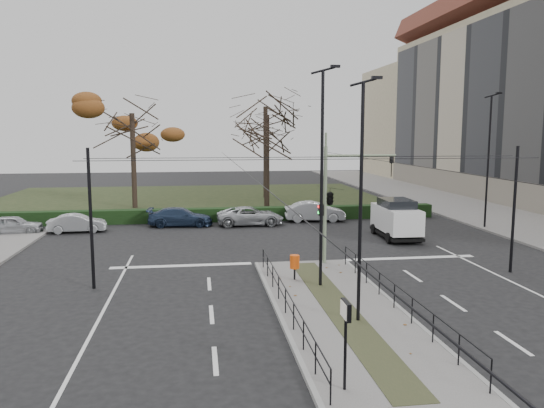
{
  "coord_description": "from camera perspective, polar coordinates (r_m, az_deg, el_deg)",
  "views": [
    {
      "loc": [
        -5.09,
        -20.82,
        6.62
      ],
      "look_at": [
        -1.33,
        6.08,
        2.94
      ],
      "focal_mm": 35.0,
      "sensor_mm": 36.0,
      "label": 1
    }
  ],
  "objects": [
    {
      "name": "parked_car_first",
      "position": [
        38.56,
        -26.09,
        -2.03
      ],
      "size": [
        3.81,
        1.84,
        1.25
      ],
      "primitive_type": "imported",
      "rotation": [
        0.0,
        0.0,
        1.67
      ],
      "color": "#9FA2A7",
      "rests_on": "ground"
    },
    {
      "name": "parked_car_second",
      "position": [
        37.64,
        -20.22,
        -1.95
      ],
      "size": [
        3.81,
        1.55,
        1.23
      ],
      "primitive_type": "imported",
      "rotation": [
        0.0,
        0.0,
        1.64
      ],
      "color": "#9FA2A7",
      "rests_on": "ground"
    },
    {
      "name": "median_island",
      "position": [
        20.11,
        7.3,
        -11.37
      ],
      "size": [
        4.4,
        15.0,
        0.14
      ],
      "primitive_type": "cube",
      "color": "#605D5B",
      "rests_on": "ground"
    },
    {
      "name": "parked_car_third",
      "position": [
        38.21,
        -9.84,
        -1.38
      ],
      "size": [
        4.67,
        2.16,
        1.32
      ],
      "primitive_type": "imported",
      "rotation": [
        0.0,
        0.0,
        1.5
      ],
      "color": "#1E2D47",
      "rests_on": "ground"
    },
    {
      "name": "streetlamp_median_far",
      "position": [
        22.11,
        5.42,
        2.99
      ],
      "size": [
        0.77,
        0.16,
        9.19
      ],
      "color": "black",
      "rests_on": "median_island"
    },
    {
      "name": "sidewalk_east",
      "position": [
        49.09,
        20.19,
        -0.43
      ],
      "size": [
        8.0,
        90.0,
        0.14
      ],
      "primitive_type": "cube",
      "color": "#605D5B",
      "rests_on": "ground"
    },
    {
      "name": "info_panel",
      "position": [
        13.67,
        7.92,
        -12.29
      ],
      "size": [
        0.13,
        0.61,
        2.32
      ],
      "color": "black",
      "rests_on": "median_island"
    },
    {
      "name": "park",
      "position": [
        53.24,
        -8.87,
        0.53
      ],
      "size": [
        38.0,
        26.0,
        0.1
      ],
      "primitive_type": "cube",
      "color": "black",
      "rests_on": "ground"
    },
    {
      "name": "streetlamp_sidewalk",
      "position": [
        39.07,
        22.26,
        4.45
      ],
      "size": [
        0.76,
        0.16,
        9.15
      ],
      "color": "black",
      "rests_on": "sidewalk_east"
    },
    {
      "name": "litter_bin",
      "position": [
        23.6,
        2.45,
        -6.27
      ],
      "size": [
        0.43,
        0.43,
        1.1
      ],
      "color": "black",
      "rests_on": "median_island"
    },
    {
      "name": "parked_car_fifth",
      "position": [
        39.79,
        4.6,
        -0.82
      ],
      "size": [
        4.59,
        1.91,
        1.48
      ],
      "primitive_type": "imported",
      "rotation": [
        0.0,
        0.0,
        1.49
      ],
      "color": "#9FA2A7",
      "rests_on": "ground"
    },
    {
      "name": "parked_car_fourth",
      "position": [
        38.08,
        -2.35,
        -1.29
      ],
      "size": [
        4.81,
        2.26,
        1.33
      ],
      "primitive_type": "imported",
      "rotation": [
        0.0,
        0.0,
        1.58
      ],
      "color": "#9FA2A7",
      "rests_on": "ground"
    },
    {
      "name": "rust_tree",
      "position": [
        47.47,
        -14.84,
        9.41
      ],
      "size": [
        8.73,
        8.73,
        10.71
      ],
      "color": "black",
      "rests_on": "park"
    },
    {
      "name": "white_van",
      "position": [
        34.18,
        13.21,
        -1.47
      ],
      "size": [
        2.26,
        4.73,
        2.48
      ],
      "color": "silver",
      "rests_on": "ground"
    },
    {
      "name": "bare_tree_near",
      "position": [
        43.47,
        -0.58,
        8.8
      ],
      "size": [
        6.63,
        6.63,
        10.54
      ],
      "color": "black",
      "rests_on": "park"
    },
    {
      "name": "median_railing",
      "position": [
        19.74,
        7.42,
        -8.97
      ],
      "size": [
        4.14,
        13.24,
        0.92
      ],
      "color": "black",
      "rests_on": "median_island"
    },
    {
      "name": "ground",
      "position": [
        22.43,
        5.6,
        -9.49
      ],
      "size": [
        140.0,
        140.0,
        0.0
      ],
      "primitive_type": "plane",
      "color": "black",
      "rests_on": "ground"
    },
    {
      "name": "traffic_light",
      "position": [
        26.33,
        6.45,
        0.89
      ],
      "size": [
        3.97,
        2.23,
        5.8
      ],
      "color": "gray",
      "rests_on": "median_island"
    },
    {
      "name": "streetlamp_median_near",
      "position": [
        18.09,
        9.58,
        0.44
      ],
      "size": [
        0.69,
        0.14,
        8.31
      ],
      "color": "black",
      "rests_on": "median_island"
    },
    {
      "name": "catenary",
      "position": [
        23.23,
        4.78,
        -0.23
      ],
      "size": [
        20.0,
        34.0,
        6.0
      ],
      "color": "black",
      "rests_on": "ground"
    },
    {
      "name": "bare_tree_center",
      "position": [
        53.16,
        -0.71,
        9.73
      ],
      "size": [
        7.31,
        7.31,
        12.03
      ],
      "color": "black",
      "rests_on": "park"
    },
    {
      "name": "hedge",
      "position": [
        39.9,
        -9.17,
        -1.21
      ],
      "size": [
        38.0,
        1.0,
        1.0
      ],
      "primitive_type": "cube",
      "color": "black",
      "rests_on": "ground"
    }
  ]
}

